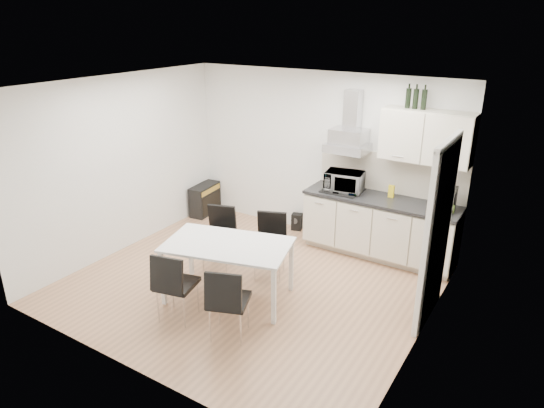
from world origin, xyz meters
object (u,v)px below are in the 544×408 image
(chair_near_right, at_px, (229,301))
(chair_far_right, at_px, (269,247))
(chair_near_left, at_px, (177,285))
(guitar_amp, at_px, (205,199))
(dining_table, at_px, (228,249))
(chair_far_left, at_px, (218,239))
(floor_speaker, at_px, (297,222))
(kitchenette, at_px, (384,204))

(chair_near_right, bearing_deg, chair_far_right, 82.96)
(chair_near_left, relative_size, guitar_amp, 1.31)
(dining_table, height_order, chair_far_left, chair_far_left)
(dining_table, xyz_separation_m, floor_speaker, (-0.30, 2.29, -0.54))
(chair_near_left, bearing_deg, floor_speaker, 78.18)
(chair_far_left, relative_size, chair_near_right, 1.00)
(chair_far_left, distance_m, chair_near_right, 1.60)
(kitchenette, xyz_separation_m, dining_table, (-1.22, -2.12, -0.15))
(kitchenette, xyz_separation_m, chair_far_left, (-1.81, -1.57, -0.39))
(kitchenette, xyz_separation_m, chair_near_left, (-1.46, -2.80, -0.39))
(dining_table, relative_size, chair_near_left, 1.92)
(floor_speaker, bearing_deg, chair_near_left, -104.69)
(chair_near_right, bearing_deg, floor_speaker, 83.96)
(chair_near_left, bearing_deg, chair_near_right, -9.74)
(chair_far_left, bearing_deg, chair_near_right, 114.54)
(chair_near_right, bearing_deg, guitar_amp, 112.57)
(dining_table, relative_size, chair_near_right, 1.92)
(chair_near_left, xyz_separation_m, chair_near_right, (0.72, 0.04, 0.00))
(dining_table, xyz_separation_m, chair_near_right, (0.49, -0.63, -0.24))
(chair_near_left, height_order, guitar_amp, chair_near_left)
(chair_far_left, height_order, chair_near_right, same)
(dining_table, distance_m, chair_near_left, 0.75)
(guitar_amp, bearing_deg, floor_speaker, 1.86)
(kitchenette, height_order, chair_near_left, kitchenette)
(chair_far_left, distance_m, chair_near_left, 1.28)
(chair_near_left, distance_m, guitar_amp, 3.27)
(chair_far_left, bearing_deg, chair_near_left, 88.49)
(chair_near_right, xyz_separation_m, floor_speaker, (-0.78, 2.92, -0.30))
(chair_near_left, height_order, chair_near_right, same)
(chair_far_left, relative_size, chair_far_right, 1.00)
(chair_far_left, distance_m, guitar_amp, 2.10)
(chair_far_right, distance_m, chair_near_right, 1.41)
(chair_far_left, bearing_deg, dining_table, 119.29)
(chair_far_left, distance_m, chair_far_right, 0.76)
(chair_far_left, height_order, chair_near_left, same)
(chair_far_right, relative_size, guitar_amp, 1.31)
(chair_near_left, bearing_deg, guitar_amp, 110.89)
(chair_far_left, bearing_deg, floor_speaker, -117.24)
(chair_near_right, xyz_separation_m, guitar_amp, (-2.55, 2.67, -0.17))
(dining_table, bearing_deg, chair_far_left, 122.01)
(chair_far_right, bearing_deg, chair_far_left, -7.63)
(kitchenette, bearing_deg, chair_far_right, -127.80)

